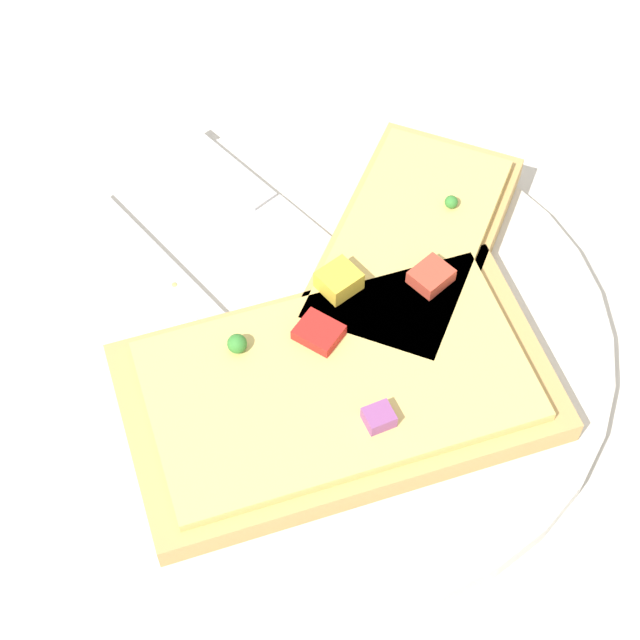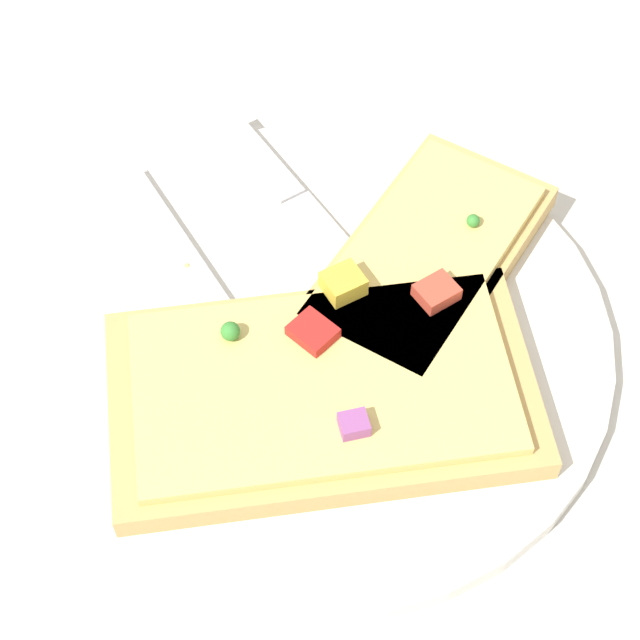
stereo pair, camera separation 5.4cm
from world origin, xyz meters
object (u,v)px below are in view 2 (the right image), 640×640
at_px(plate, 320,338).
at_px(knife, 301,209).
at_px(pizza_slice_main, 323,390).
at_px(pizza_slice_corner, 424,261).
at_px(fork, 230,322).

distance_m(plate, knife, 0.08).
bearing_deg(knife, pizza_slice_main, -27.62).
xyz_separation_m(plate, knife, (-0.06, 0.05, 0.01)).
height_order(pizza_slice_main, pizza_slice_corner, pizza_slice_corner).
bearing_deg(plate, knife, 142.63).
distance_m(fork, knife, 0.08).
height_order(plate, fork, fork).
xyz_separation_m(plate, fork, (-0.04, -0.03, 0.01)).
relative_size(fork, knife, 1.12).
distance_m(knife, pizza_slice_corner, 0.08).
relative_size(plate, pizza_slice_corner, 1.72).
bearing_deg(knife, fork, -58.32).
xyz_separation_m(knife, pizza_slice_main, (0.09, -0.08, 0.01)).
xyz_separation_m(fork, pizza_slice_main, (0.07, 0.00, 0.01)).
bearing_deg(pizza_slice_main, pizza_slice_corner, 47.81).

